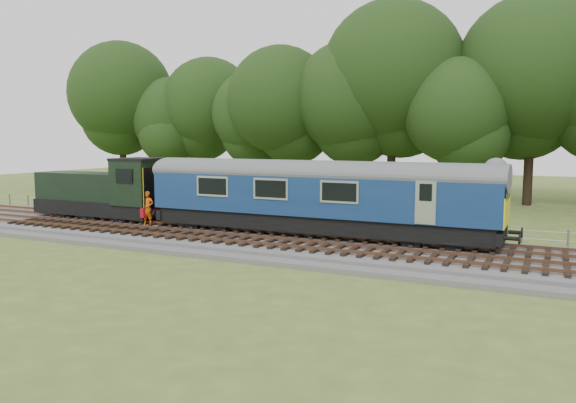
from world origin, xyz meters
The scene contains 9 objects.
ground centered at (0.00, 0.00, 0.00)m, with size 120.00×120.00×0.00m, color #4A5F23.
ballast centered at (0.00, 0.00, 0.17)m, with size 70.00×7.00×0.35m, color #4C4C4F.
track_north centered at (0.00, 1.40, 0.42)m, with size 67.20×2.40×0.21m.
track_south centered at (0.00, -1.60, 0.42)m, with size 67.20×2.40×0.21m.
fence centered at (0.00, 4.50, 0.00)m, with size 64.00×0.12×1.00m, color #6B6054, non-canonical shape.
tree_line centered at (0.00, 22.00, 0.00)m, with size 70.00×8.00×18.00m, color black, non-canonical shape.
dmu_railcar centered at (0.49, 1.40, 2.61)m, with size 18.05×2.86×3.88m.
shunter_loco centered at (-13.44, 1.40, 1.97)m, with size 8.91×2.60×3.38m.
worker centered at (-9.35, 0.38, 1.32)m, with size 0.71×0.46×1.94m, color #FF5B0D.
Camera 1 is at (11.37, -24.45, 5.30)m, focal length 35.00 mm.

